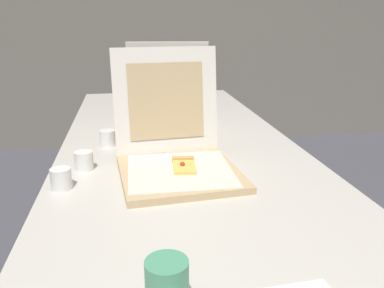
% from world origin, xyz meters
% --- Properties ---
extents(wall_back, '(10.00, 0.10, 2.60)m').
position_xyz_m(wall_back, '(0.00, 3.07, 1.30)').
color(wall_back, gray).
rests_on(wall_back, ground).
extents(table, '(0.92, 2.35, 0.75)m').
position_xyz_m(table, '(0.00, 0.65, 0.70)').
color(table, beige).
rests_on(table, ground).
extents(pizza_box_front, '(0.40, 0.45, 0.39)m').
position_xyz_m(pizza_box_front, '(-0.05, 0.37, 0.80)').
color(pizza_box_front, tan).
rests_on(pizza_box_front, table).
extents(pizza_box_middle, '(0.41, 0.41, 0.38)m').
position_xyz_m(pizza_box_middle, '(-0.02, 0.90, 0.80)').
color(pizza_box_middle, tan).
rests_on(pizza_box_middle, table).
extents(cup_white_mid, '(0.06, 0.06, 0.06)m').
position_xyz_m(cup_white_mid, '(-0.28, 0.68, 0.78)').
color(cup_white_mid, white).
rests_on(cup_white_mid, table).
extents(cup_white_near_left, '(0.06, 0.06, 0.06)m').
position_xyz_m(cup_white_near_left, '(-0.40, 0.29, 0.78)').
color(cup_white_near_left, white).
rests_on(cup_white_near_left, table).
extents(cup_white_near_center, '(0.06, 0.06, 0.06)m').
position_xyz_m(cup_white_near_center, '(-0.35, 0.44, 0.78)').
color(cup_white_near_center, white).
rests_on(cup_white_near_center, table).
extents(cup_printed_front, '(0.07, 0.07, 0.10)m').
position_xyz_m(cup_printed_front, '(-0.14, -0.28, 0.80)').
color(cup_printed_front, '#4C9E75').
rests_on(cup_printed_front, table).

